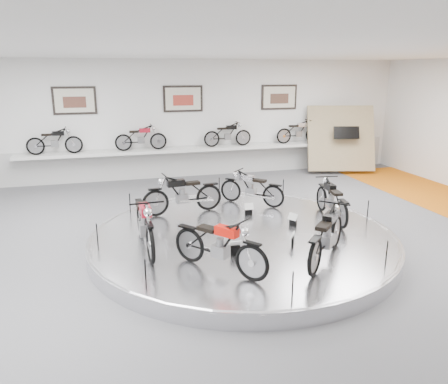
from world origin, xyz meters
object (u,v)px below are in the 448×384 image
object	(u,v)px
bike_c	(183,194)
bike_d	(145,222)
display_platform	(243,239)
bike_e	(219,245)
bike_b	(252,188)
bike_a	(332,200)
shelf	(186,150)
bike_f	(327,235)

from	to	relation	value
bike_c	bike_d	world-z (taller)	bike_d
display_platform	bike_e	distance (m)	1.98
bike_b	bike_e	distance (m)	3.94
bike_b	bike_e	xyz separation A→B (m)	(-1.79, -3.52, 0.04)
bike_a	bike_d	size ratio (longest dim) A/B	0.87
display_platform	shelf	xyz separation A→B (m)	(0.00, 6.40, 0.85)
bike_a	bike_f	xyz separation A→B (m)	(-1.24, -2.06, 0.03)
display_platform	bike_f	bearing A→B (deg)	-60.12
shelf	bike_e	distance (m)	8.08
bike_a	bike_c	bearing A→B (deg)	75.17
bike_a	bike_e	distance (m)	3.73
bike_a	bike_b	world-z (taller)	bike_a
bike_c	bike_e	size ratio (longest dim) A/B	1.01
bike_b	bike_d	distance (m)	3.63
display_platform	bike_b	distance (m)	2.15
bike_b	bike_e	world-z (taller)	bike_e
bike_d	bike_f	xyz separation A→B (m)	(3.06, -1.45, -0.03)
shelf	bike_d	xyz separation A→B (m)	(-2.06, -6.69, -0.17)
bike_e	bike_c	bearing A→B (deg)	141.43
display_platform	bike_a	size ratio (longest dim) A/B	4.04
bike_a	bike_c	xyz separation A→B (m)	(-3.22, 1.33, 0.02)
display_platform	bike_d	distance (m)	2.19
bike_b	bike_f	world-z (taller)	bike_f
display_platform	bike_f	world-z (taller)	bike_f
display_platform	bike_a	world-z (taller)	bike_a
bike_a	bike_d	world-z (taller)	bike_d
bike_a	bike_b	distance (m)	2.10
display_platform	bike_a	distance (m)	2.34
shelf	bike_b	xyz separation A→B (m)	(0.84, -4.51, -0.26)
bike_a	bike_d	xyz separation A→B (m)	(-4.30, -0.61, 0.07)
bike_c	bike_f	xyz separation A→B (m)	(1.98, -3.39, 0.01)
shelf	bike_f	size ratio (longest dim) A/B	6.50
bike_c	bike_e	distance (m)	3.28
bike_b	shelf	bearing A→B (deg)	-35.97
bike_f	shelf	bearing A→B (deg)	51.09
bike_b	bike_f	xyz separation A→B (m)	(0.15, -3.63, 0.06)
shelf	bike_a	xyz separation A→B (m)	(2.24, -6.08, -0.23)
shelf	bike_a	size ratio (longest dim) A/B	6.95
shelf	bike_b	bearing A→B (deg)	-79.39
display_platform	bike_d	bearing A→B (deg)	-171.98
display_platform	bike_d	xyz separation A→B (m)	(-2.06, -0.29, 0.68)
bike_c	display_platform	bearing A→B (deg)	114.37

